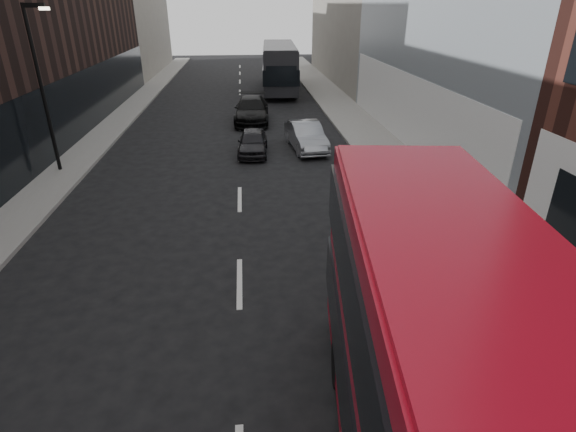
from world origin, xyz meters
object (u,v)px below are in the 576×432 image
object	(u,v)px
car_c	(252,110)
grey_bus	(279,66)
car_a	(253,142)
street_lamp	(42,79)
car_b	(306,136)

from	to	relation	value
car_c	grey_bus	bearing A→B (deg)	79.33
car_a	car_c	bearing A→B (deg)	92.74
grey_bus	street_lamp	bearing A→B (deg)	-116.57
street_lamp	car_b	world-z (taller)	street_lamp
car_c	car_a	bearing A→B (deg)	-88.33
street_lamp	car_b	size ratio (longest dim) A/B	1.60
street_lamp	car_a	distance (m)	9.81
car_b	car_a	bearing A→B (deg)	-175.52
car_b	car_c	world-z (taller)	car_c
grey_bus	car_c	distance (m)	12.09
street_lamp	car_b	xyz separation A→B (m)	(11.77, 2.54, -3.46)
car_b	car_c	distance (m)	7.00
car_c	street_lamp	bearing A→B (deg)	-132.56
street_lamp	car_c	bearing A→B (deg)	44.84
street_lamp	grey_bus	bearing A→B (deg)	60.30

